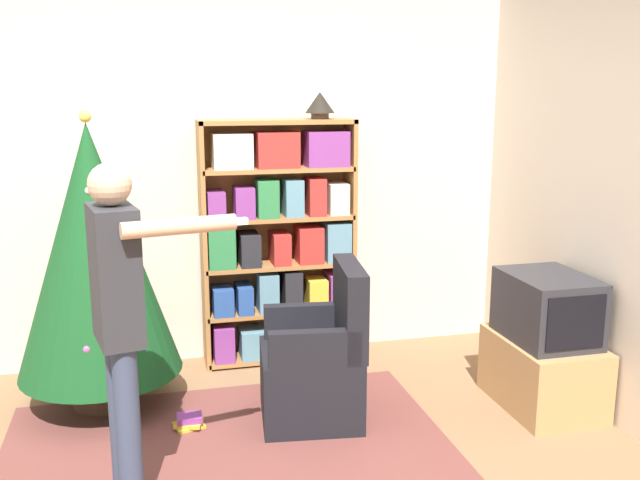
{
  "coord_description": "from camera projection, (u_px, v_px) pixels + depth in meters",
  "views": [
    {
      "loc": [
        -0.41,
        -2.96,
        1.9
      ],
      "look_at": [
        0.55,
        0.86,
        1.05
      ],
      "focal_mm": 40.0,
      "sensor_mm": 36.0,
      "label": 1
    }
  ],
  "objects": [
    {
      "name": "wall_back",
      "position": [
        204.0,
        176.0,
        4.9
      ],
      "size": [
        8.0,
        0.1,
        2.6
      ],
      "color": "beige",
      "rests_on": "ground_plane"
    },
    {
      "name": "area_rug",
      "position": [
        230.0,
        455.0,
        3.74
      ],
      "size": [
        2.38,
        1.76,
        0.01
      ],
      "color": "brown",
      "rests_on": "ground_plane"
    },
    {
      "name": "bookshelf",
      "position": [
        280.0,
        244.0,
        4.91
      ],
      "size": [
        1.05,
        0.27,
        1.69
      ],
      "color": "#A8703D",
      "rests_on": "ground_plane"
    },
    {
      "name": "tv_stand",
      "position": [
        543.0,
        372.0,
        4.3
      ],
      "size": [
        0.49,
        0.72,
        0.42
      ],
      "color": "tan",
      "rests_on": "ground_plane"
    },
    {
      "name": "television",
      "position": [
        547.0,
        308.0,
        4.21
      ],
      "size": [
        0.44,
        0.59,
        0.39
      ],
      "color": "#28282D",
      "rests_on": "tv_stand"
    },
    {
      "name": "game_remote",
      "position": [
        542.0,
        352.0,
        4.01
      ],
      "size": [
        0.04,
        0.12,
        0.02
      ],
      "color": "white",
      "rests_on": "tv_stand"
    },
    {
      "name": "christmas_tree",
      "position": [
        94.0,
        252.0,
        4.16
      ],
      "size": [
        0.96,
        0.96,
        1.77
      ],
      "color": "#4C3323",
      "rests_on": "ground_plane"
    },
    {
      "name": "armchair",
      "position": [
        317.0,
        366.0,
        4.11
      ],
      "size": [
        0.63,
        0.63,
        0.92
      ],
      "rotation": [
        0.0,
        0.0,
        -1.69
      ],
      "color": "black",
      "rests_on": "ground_plane"
    },
    {
      "name": "standing_person",
      "position": [
        120.0,
        311.0,
        3.11
      ],
      "size": [
        0.69,
        0.46,
        1.59
      ],
      "rotation": [
        0.0,
        0.0,
        -1.37
      ],
      "color": "#38425B",
      "rests_on": "ground_plane"
    },
    {
      "name": "table_lamp",
      "position": [
        320.0,
        104.0,
        4.78
      ],
      "size": [
        0.2,
        0.2,
        0.18
      ],
      "color": "#473828",
      "rests_on": "bookshelf"
    },
    {
      "name": "book_pile_near_tree",
      "position": [
        189.0,
        422.0,
        4.05
      ],
      "size": [
        0.19,
        0.17,
        0.08
      ],
      "color": "gold",
      "rests_on": "ground_plane"
    }
  ]
}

